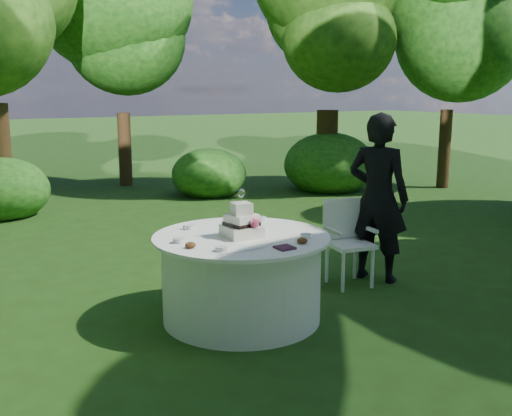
# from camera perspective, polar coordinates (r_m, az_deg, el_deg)

# --- Properties ---
(ground) EXTENTS (80.00, 80.00, 0.00)m
(ground) POSITION_cam_1_polar(r_m,az_deg,el_deg) (5.49, -1.36, -10.46)
(ground) COLOR #1D390F
(ground) RESTS_ON ground
(napkins) EXTENTS (0.14, 0.14, 0.02)m
(napkins) POSITION_cam_1_polar(r_m,az_deg,el_deg) (4.82, 2.74, -3.79)
(napkins) COLOR #401B2E
(napkins) RESTS_ON table
(feather_plume) EXTENTS (0.48, 0.07, 0.01)m
(feather_plume) POSITION_cam_1_polar(r_m,az_deg,el_deg) (4.77, -1.08, -3.98)
(feather_plume) COLOR white
(feather_plume) RESTS_ON table
(guest) EXTENTS (0.69, 0.78, 1.80)m
(guest) POSITION_cam_1_polar(r_m,az_deg,el_deg) (6.48, 11.54, 0.98)
(guest) COLOR black
(guest) RESTS_ON ground
(table) EXTENTS (1.56, 1.56, 0.77)m
(table) POSITION_cam_1_polar(r_m,az_deg,el_deg) (5.35, -1.38, -6.60)
(table) COLOR white
(table) RESTS_ON ground
(cake) EXTENTS (0.31, 0.32, 0.42)m
(cake) POSITION_cam_1_polar(r_m,az_deg,el_deg) (5.18, -1.36, -1.52)
(cake) COLOR silver
(cake) RESTS_ON table
(chair) EXTENTS (0.50, 0.49, 0.89)m
(chair) POSITION_cam_1_polar(r_m,az_deg,el_deg) (6.36, 8.59, -2.62)
(chair) COLOR white
(chair) RESTS_ON ground
(votives) EXTENTS (1.13, 0.94, 0.04)m
(votives) POSITION_cam_1_polar(r_m,az_deg,el_deg) (5.24, -2.30, -2.44)
(votives) COLOR silver
(votives) RESTS_ON table
(petal_cups) EXTENTS (1.03, 1.05, 0.05)m
(petal_cups) POSITION_cam_1_polar(r_m,az_deg,el_deg) (5.20, -0.66, -2.47)
(petal_cups) COLOR #562D16
(petal_cups) RESTS_ON table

